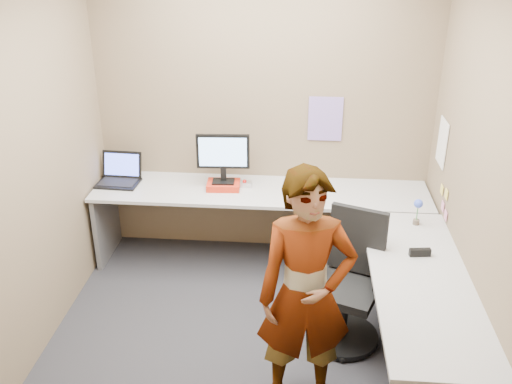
# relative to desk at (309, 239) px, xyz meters

# --- Properties ---
(ground) EXTENTS (3.00, 3.00, 0.00)m
(ground) POSITION_rel_desk_xyz_m (-0.44, -0.39, -0.59)
(ground) COLOR black
(ground) RESTS_ON ground
(wall_back) EXTENTS (3.00, 0.00, 3.00)m
(wall_back) POSITION_rel_desk_xyz_m (-0.44, 0.91, 0.76)
(wall_back) COLOR brown
(wall_back) RESTS_ON ground
(wall_right) EXTENTS (0.00, 2.70, 2.70)m
(wall_right) POSITION_rel_desk_xyz_m (1.06, -0.39, 0.76)
(wall_right) COLOR brown
(wall_right) RESTS_ON ground
(wall_left) EXTENTS (0.00, 2.70, 2.70)m
(wall_left) POSITION_rel_desk_xyz_m (-1.94, -0.39, 0.76)
(wall_left) COLOR brown
(wall_left) RESTS_ON ground
(desk) EXTENTS (2.98, 2.58, 0.73)m
(desk) POSITION_rel_desk_xyz_m (0.00, 0.00, 0.00)
(desk) COLOR #AAAAAA
(desk) RESTS_ON ground
(paper_ream) EXTENTS (0.30, 0.23, 0.06)m
(paper_ream) POSITION_rel_desk_xyz_m (-0.77, 0.60, 0.17)
(paper_ream) COLOR red
(paper_ream) RESTS_ON desk
(monitor) EXTENTS (0.46, 0.15, 0.44)m
(monitor) POSITION_rel_desk_xyz_m (-0.77, 0.62, 0.46)
(monitor) COLOR black
(monitor) RESTS_ON paper_ream
(laptop) EXTENTS (0.38, 0.32, 0.26)m
(laptop) POSITION_rel_desk_xyz_m (-1.72, 0.66, 0.21)
(laptop) COLOR black
(laptop) RESTS_ON desk
(trackball_mouse) EXTENTS (0.12, 0.08, 0.07)m
(trackball_mouse) POSITION_rel_desk_xyz_m (-0.58, 0.65, 0.17)
(trackball_mouse) COLOR #B7B7BC
(trackball_mouse) RESTS_ON desk
(origami) EXTENTS (0.10, 0.10, 0.06)m
(origami) POSITION_rel_desk_xyz_m (-0.20, 0.49, 0.17)
(origami) COLOR white
(origami) RESTS_ON desk
(stapler) EXTENTS (0.15, 0.06, 0.05)m
(stapler) POSITION_rel_desk_xyz_m (0.77, -0.42, 0.17)
(stapler) COLOR black
(stapler) RESTS_ON desk
(flower) EXTENTS (0.07, 0.07, 0.22)m
(flower) POSITION_rel_desk_xyz_m (0.83, 0.06, 0.28)
(flower) COLOR brown
(flower) RESTS_ON desk
(calendar_purple) EXTENTS (0.30, 0.01, 0.40)m
(calendar_purple) POSITION_rel_desk_xyz_m (0.11, 0.90, 0.71)
(calendar_purple) COLOR #846BB7
(calendar_purple) RESTS_ON wall_back
(calendar_white) EXTENTS (0.01, 0.28, 0.38)m
(calendar_white) POSITION_rel_desk_xyz_m (1.05, 0.51, 0.66)
(calendar_white) COLOR white
(calendar_white) RESTS_ON wall_right
(sticky_note_a) EXTENTS (0.01, 0.07, 0.07)m
(sticky_note_a) POSITION_rel_desk_xyz_m (1.05, 0.16, 0.36)
(sticky_note_a) COLOR #F2E059
(sticky_note_a) RESTS_ON wall_right
(sticky_note_b) EXTENTS (0.01, 0.07, 0.07)m
(sticky_note_b) POSITION_rel_desk_xyz_m (1.05, 0.21, 0.23)
(sticky_note_b) COLOR pink
(sticky_note_b) RESTS_ON wall_right
(sticky_note_c) EXTENTS (0.01, 0.07, 0.07)m
(sticky_note_c) POSITION_rel_desk_xyz_m (1.05, 0.09, 0.21)
(sticky_note_c) COLOR pink
(sticky_note_c) RESTS_ON wall_right
(sticky_note_d) EXTENTS (0.01, 0.07, 0.07)m
(sticky_note_d) POSITION_rel_desk_xyz_m (1.05, 0.31, 0.33)
(sticky_note_d) COLOR #F2E059
(sticky_note_d) RESTS_ON wall_right
(office_chair) EXTENTS (0.58, 0.57, 1.00)m
(office_chair) POSITION_rel_desk_xyz_m (0.30, -0.42, -0.18)
(office_chair) COLOR black
(office_chair) RESTS_ON ground
(person) EXTENTS (0.65, 0.47, 1.64)m
(person) POSITION_rel_desk_xyz_m (-0.03, -1.08, 0.23)
(person) COLOR #999399
(person) RESTS_ON ground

